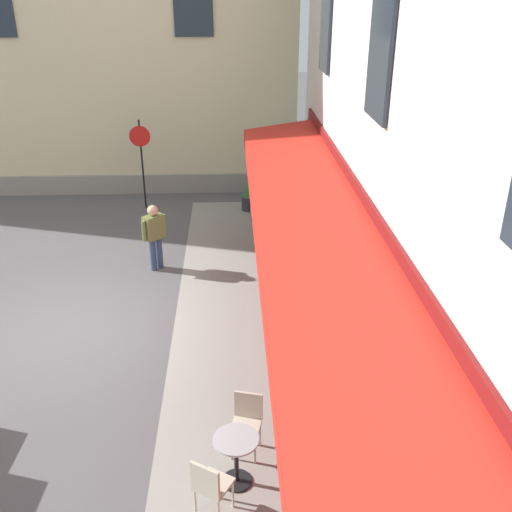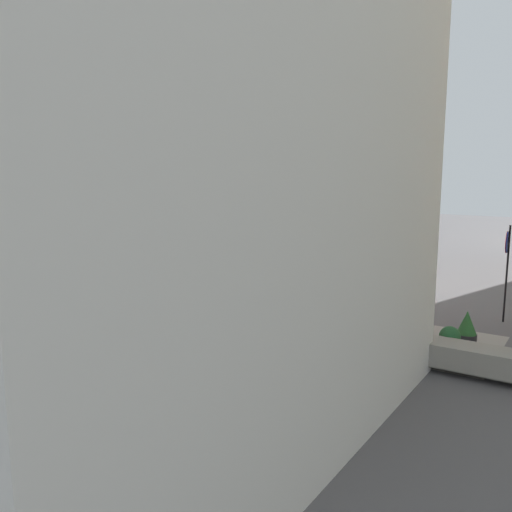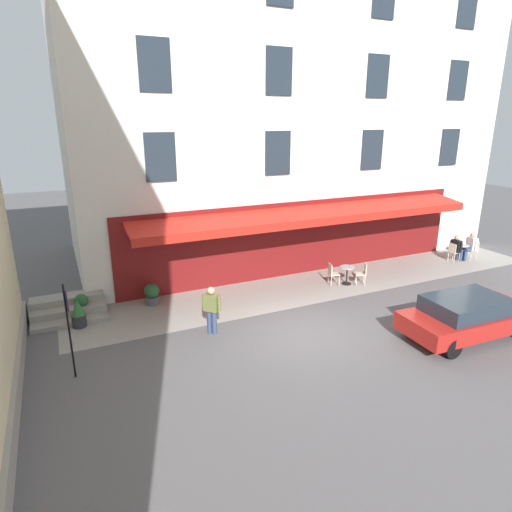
# 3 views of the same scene
# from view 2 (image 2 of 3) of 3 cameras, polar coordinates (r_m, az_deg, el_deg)

# --- Properties ---
(ground_plane) EXTENTS (70.00, 70.00, 0.00)m
(ground_plane) POSITION_cam_2_polar(r_m,az_deg,el_deg) (18.26, 4.17, -3.52)
(ground_plane) COLOR #565456
(sidewalk_cafe_terrace) EXTENTS (20.50, 3.20, 0.01)m
(sidewalk_cafe_terrace) POSITION_cam_2_polar(r_m,az_deg,el_deg) (17.50, -10.77, -4.21)
(sidewalk_cafe_terrace) COLOR gray
(sidewalk_cafe_terrace) RESTS_ON ground_plane
(back_alley_steps) EXTENTS (2.40, 1.75, 0.60)m
(back_alley_steps) POSITION_cam_2_polar(r_m,az_deg,el_deg) (11.77, 21.77, -10.14)
(back_alley_steps) COLOR gray
(back_alley_steps) RESTS_ON ground_plane
(cafe_table_near_entrance) EXTENTS (0.60, 0.60, 0.75)m
(cafe_table_near_entrance) POSITION_cam_2_polar(r_m,az_deg,el_deg) (18.14, -11.31, -2.18)
(cafe_table_near_entrance) COLOR black
(cafe_table_near_entrance) RESTS_ON ground_plane
(cafe_chair_cream_under_awning) EXTENTS (0.55, 0.55, 0.91)m
(cafe_chair_cream_under_awning) POSITION_cam_2_polar(r_m,az_deg,el_deg) (18.73, -11.79, -1.66)
(cafe_chair_cream_under_awning) COLOR beige
(cafe_chair_cream_under_awning) RESTS_ON ground_plane
(cafe_chair_cream_near_door) EXTENTS (0.49, 0.49, 0.91)m
(cafe_chair_cream_near_door) POSITION_cam_2_polar(r_m,az_deg,el_deg) (17.59, -10.26, -2.31)
(cafe_chair_cream_near_door) COLOR beige
(cafe_chair_cream_near_door) RESTS_ON ground_plane
(cafe_table_mid_terrace) EXTENTS (0.60, 0.60, 0.75)m
(cafe_table_mid_terrace) POSITION_cam_2_polar(r_m,az_deg,el_deg) (23.34, -24.11, -0.29)
(cafe_table_mid_terrace) COLOR black
(cafe_table_mid_terrace) RESTS_ON ground_plane
(cafe_chair_cream_kerbside) EXTENTS (0.42, 0.42, 0.91)m
(cafe_chair_cream_kerbside) POSITION_cam_2_polar(r_m,az_deg,el_deg) (22.82, -23.20, -0.29)
(cafe_chair_cream_kerbside) COLOR beige
(cafe_chair_cream_kerbside) RESTS_ON ground_plane
(cafe_chair_cream_corner_right) EXTENTS (0.47, 0.47, 0.91)m
(cafe_chair_cream_corner_right) POSITION_cam_2_polar(r_m,az_deg,el_deg) (23.91, -24.68, 0.02)
(cafe_chair_cream_corner_right) COLOR beige
(cafe_chair_cream_corner_right) RESTS_ON ground_plane
(seated_patron_in_white) EXTENTS (0.63, 0.69, 1.35)m
(seated_patron_in_white) POSITION_cam_2_polar(r_m,az_deg,el_deg) (23.69, -24.52, 0.36)
(seated_patron_in_white) COLOR navy
(seated_patron_in_white) RESTS_ON ground_plane
(seated_companion_in_black) EXTENTS (0.56, 0.66, 1.30)m
(seated_companion_in_black) POSITION_cam_2_polar(r_m,az_deg,el_deg) (22.97, -23.54, 0.13)
(seated_companion_in_black) COLOR navy
(seated_companion_in_black) RESTS_ON ground_plane
(walking_pedestrian_in_olive) EXTENTS (0.50, 0.51, 1.57)m
(walking_pedestrian_in_olive) POSITION_cam_2_polar(r_m,az_deg,el_deg) (15.90, 10.14, -2.16)
(walking_pedestrian_in_olive) COLOR navy
(walking_pedestrian_in_olive) RESTS_ON ground_plane
(no_parking_sign) EXTENTS (0.09, 0.59, 2.60)m
(no_parking_sign) POSITION_cam_2_polar(r_m,az_deg,el_deg) (15.42, 25.36, 0.04)
(no_parking_sign) COLOR black
(no_parking_sign) RESTS_ON ground_plane
(potted_plant_by_steps) EXTENTS (0.54, 0.54, 0.80)m
(potted_plant_by_steps) POSITION_cam_2_polar(r_m,az_deg,el_deg) (12.80, 9.59, -7.26)
(potted_plant_by_steps) COLOR #4C4C51
(potted_plant_by_steps) RESTS_ON ground_plane
(potted_plant_under_sign) EXTENTS (0.45, 0.45, 0.94)m
(potted_plant_under_sign) POSITION_cam_2_polar(r_m,az_deg,el_deg) (12.80, 21.67, -7.59)
(potted_plant_under_sign) COLOR #2D2D33
(potted_plant_under_sign) RESTS_ON ground_plane
(potted_plant_mid_terrace) EXTENTS (0.44, 0.44, 0.78)m
(potted_plant_mid_terrace) POSITION_cam_2_polar(r_m,az_deg,el_deg) (12.02, 20.07, -8.75)
(potted_plant_mid_terrace) COLOR #2D2D33
(potted_plant_mid_terrace) RESTS_ON ground_plane
(parked_car_red) EXTENTS (4.37, 1.98, 1.33)m
(parked_car_red) POSITION_cam_2_polar(r_m,az_deg,el_deg) (22.47, -2.98, 0.73)
(parked_car_red) COLOR #A81E19
(parked_car_red) RESTS_ON ground_plane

